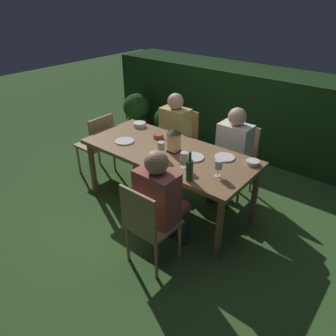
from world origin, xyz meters
The scene contains 23 objects.
ground_plane centered at (0.00, 0.00, 0.00)m, with size 16.00×16.00×0.00m, color #385B28.
dining_table centered at (0.00, 0.00, 0.70)m, with size 1.97×0.87×0.75m.
chair_side_left_b centered at (0.44, -0.83, 0.49)m, with size 0.42×0.40×0.87m.
person_in_rust centered at (0.44, -0.63, 0.64)m, with size 0.38×0.47×1.15m.
chair_side_right_b centered at (0.44, 0.83, 0.49)m, with size 0.42×0.40×0.87m.
person_in_cream centered at (0.44, 0.63, 0.64)m, with size 0.38×0.47×1.15m.
chair_side_right_a centered at (-0.44, 0.83, 0.49)m, with size 0.42×0.40×0.87m.
person_in_mustard centered at (-0.44, 0.63, 0.64)m, with size 0.38×0.47×1.15m.
chair_head_near centered at (-1.23, 0.00, 0.49)m, with size 0.40×0.42×0.87m.
lantern_centerpiece centered at (0.07, 0.02, 0.90)m, with size 0.15×0.15×0.27m.
green_bottle_on_table centered at (0.55, -0.36, 0.86)m, with size 0.07×0.07×0.29m.
wine_glass_a centered at (0.72, -0.13, 0.87)m, with size 0.08×0.08×0.17m.
wine_glass_b centered at (0.37, -0.20, 0.87)m, with size 0.08×0.08×0.17m.
wine_glass_c centered at (0.04, -0.16, 0.87)m, with size 0.08×0.08×0.17m.
plate_a centered at (-0.53, -0.15, 0.76)m, with size 0.22×0.22×0.01m, color silver.
plate_b centered at (0.58, 0.24, 0.76)m, with size 0.21×0.21×0.01m, color silver.
plate_c centered at (0.32, 0.03, 0.76)m, with size 0.23×0.23×0.01m, color silver.
bowl_olives centered at (-0.73, 0.31, 0.78)m, with size 0.16×0.16×0.05m.
bowl_bread centered at (-0.29, 0.18, 0.78)m, with size 0.12×0.12×0.05m.
bowl_salad centered at (0.87, 0.30, 0.77)m, with size 0.14×0.14×0.04m.
hedge_backdrop centered at (0.00, 2.17, 0.62)m, with size 5.04×0.85×1.25m, color #193816.
potted_plant_by_hedge centered at (-1.85, 1.40, 0.40)m, with size 0.47×0.47×0.72m.
potted_plant_corner centered at (-1.17, 1.40, 0.36)m, with size 0.41×0.41×0.63m.
Camera 1 is at (2.00, -2.45, 2.32)m, focal length 34.17 mm.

